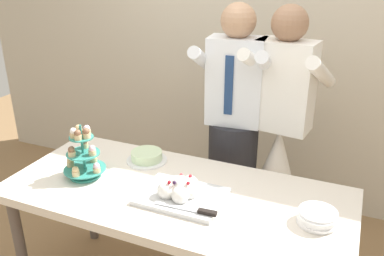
% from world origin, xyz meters
% --- Properties ---
extents(rear_wall, '(5.20, 0.10, 2.90)m').
position_xyz_m(rear_wall, '(0.00, 1.43, 1.45)').
color(rear_wall, beige).
rests_on(rear_wall, ground_plane).
extents(dessert_table, '(1.80, 0.80, 0.78)m').
position_xyz_m(dessert_table, '(0.00, 0.00, 0.70)').
color(dessert_table, silver).
rests_on(dessert_table, ground_plane).
extents(cupcake_stand, '(0.23, 0.23, 0.31)m').
position_xyz_m(cupcake_stand, '(-0.52, -0.06, 0.90)').
color(cupcake_stand, teal).
rests_on(cupcake_stand, dessert_table).
extents(main_cake_tray, '(0.44, 0.31, 0.12)m').
position_xyz_m(main_cake_tray, '(0.06, -0.06, 0.82)').
color(main_cake_tray, silver).
rests_on(main_cake_tray, dessert_table).
extents(plate_stack, '(0.18, 0.18, 0.07)m').
position_xyz_m(plate_stack, '(0.71, -0.00, 0.81)').
color(plate_stack, white).
rests_on(plate_stack, dessert_table).
extents(round_cake, '(0.24, 0.24, 0.06)m').
position_xyz_m(round_cake, '(-0.30, 0.24, 0.80)').
color(round_cake, white).
rests_on(round_cake, dessert_table).
extents(person_groom, '(0.50, 0.53, 1.66)m').
position_xyz_m(person_groom, '(0.09, 0.68, 0.75)').
color(person_groom, '#232328').
rests_on(person_groom, ground_plane).
extents(person_bride, '(0.56, 0.56, 1.66)m').
position_xyz_m(person_bride, '(0.39, 0.70, 0.58)').
color(person_bride, white).
rests_on(person_bride, ground_plane).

